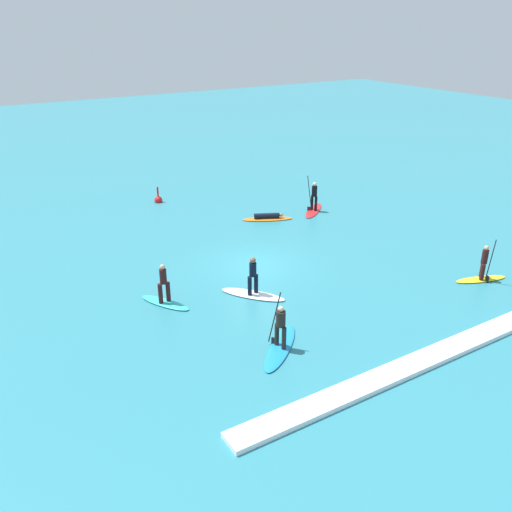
{
  "coord_description": "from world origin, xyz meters",
  "views": [
    {
      "loc": [
        -12.57,
        -20.48,
        11.22
      ],
      "look_at": [
        0.0,
        0.0,
        0.5
      ],
      "focal_mm": 38.31,
      "sensor_mm": 36.0,
      "label": 1
    }
  ],
  "objects_px": {
    "surfer_on_red_board": "(314,204)",
    "marker_buoy": "(158,200)",
    "surfer_on_orange_board": "(268,217)",
    "surfer_on_teal_board": "(164,294)",
    "surfer_on_white_board": "(253,287)",
    "surfer_on_yellow_board": "(482,272)",
    "surfer_on_blue_board": "(280,339)"
  },
  "relations": [
    {
      "from": "surfer_on_teal_board",
      "to": "surfer_on_white_board",
      "type": "bearing_deg",
      "value": 41.27
    },
    {
      "from": "surfer_on_orange_board",
      "to": "marker_buoy",
      "type": "relative_size",
      "value": 2.61
    },
    {
      "from": "marker_buoy",
      "to": "surfer_on_yellow_board",
      "type": "bearing_deg",
      "value": -65.74
    },
    {
      "from": "surfer_on_yellow_board",
      "to": "surfer_on_red_board",
      "type": "distance_m",
      "value": 11.72
    },
    {
      "from": "surfer_on_orange_board",
      "to": "surfer_on_teal_board",
      "type": "bearing_deg",
      "value": -119.8
    },
    {
      "from": "surfer_on_white_board",
      "to": "surfer_on_orange_board",
      "type": "distance_m",
      "value": 9.59
    },
    {
      "from": "surfer_on_blue_board",
      "to": "surfer_on_yellow_board",
      "type": "relative_size",
      "value": 1.13
    },
    {
      "from": "surfer_on_orange_board",
      "to": "marker_buoy",
      "type": "xyz_separation_m",
      "value": [
        -4.27,
        6.47,
        0.03
      ]
    },
    {
      "from": "surfer_on_orange_board",
      "to": "marker_buoy",
      "type": "distance_m",
      "value": 7.76
    },
    {
      "from": "surfer_on_red_board",
      "to": "marker_buoy",
      "type": "xyz_separation_m",
      "value": [
        -7.51,
        6.68,
        -0.32
      ]
    },
    {
      "from": "surfer_on_orange_board",
      "to": "surfer_on_white_board",
      "type": "bearing_deg",
      "value": -100.99
    },
    {
      "from": "surfer_on_blue_board",
      "to": "surfer_on_red_board",
      "type": "distance_m",
      "value": 15.4
    },
    {
      "from": "surfer_on_white_board",
      "to": "marker_buoy",
      "type": "bearing_deg",
      "value": 136.55
    },
    {
      "from": "surfer_on_orange_board",
      "to": "surfer_on_yellow_board",
      "type": "bearing_deg",
      "value": -45.9
    },
    {
      "from": "surfer_on_red_board",
      "to": "marker_buoy",
      "type": "height_order",
      "value": "surfer_on_red_board"
    },
    {
      "from": "surfer_on_orange_board",
      "to": "surfer_on_teal_board",
      "type": "height_order",
      "value": "surfer_on_teal_board"
    },
    {
      "from": "surfer_on_yellow_board",
      "to": "marker_buoy",
      "type": "distance_m",
      "value": 20.16
    },
    {
      "from": "surfer_on_orange_board",
      "to": "surfer_on_teal_board",
      "type": "relative_size",
      "value": 1.23
    },
    {
      "from": "surfer_on_orange_board",
      "to": "marker_buoy",
      "type": "height_order",
      "value": "marker_buoy"
    },
    {
      "from": "surfer_on_white_board",
      "to": "marker_buoy",
      "type": "height_order",
      "value": "surfer_on_white_board"
    },
    {
      "from": "surfer_on_blue_board",
      "to": "surfer_on_orange_board",
      "type": "xyz_separation_m",
      "value": [
        6.98,
        11.73,
        -0.26
      ]
    },
    {
      "from": "surfer_on_white_board",
      "to": "surfer_on_yellow_board",
      "type": "height_order",
      "value": "surfer_on_yellow_board"
    },
    {
      "from": "surfer_on_white_board",
      "to": "surfer_on_blue_board",
      "type": "xyz_separation_m",
      "value": [
        -1.28,
        -4.02,
        0.0
      ]
    },
    {
      "from": "surfer_on_red_board",
      "to": "surfer_on_orange_board",
      "type": "height_order",
      "value": "surfer_on_red_board"
    },
    {
      "from": "surfer_on_white_board",
      "to": "marker_buoy",
      "type": "relative_size",
      "value": 2.41
    },
    {
      "from": "surfer_on_red_board",
      "to": "surfer_on_blue_board",
      "type": "bearing_deg",
      "value": 8.69
    },
    {
      "from": "surfer_on_yellow_board",
      "to": "surfer_on_orange_board",
      "type": "height_order",
      "value": "surfer_on_yellow_board"
    },
    {
      "from": "surfer_on_teal_board",
      "to": "marker_buoy",
      "type": "height_order",
      "value": "surfer_on_teal_board"
    },
    {
      "from": "surfer_on_white_board",
      "to": "surfer_on_orange_board",
      "type": "xyz_separation_m",
      "value": [
        5.7,
        7.71,
        -0.26
      ]
    },
    {
      "from": "surfer_on_yellow_board",
      "to": "marker_buoy",
      "type": "relative_size",
      "value": 2.25
    },
    {
      "from": "surfer_on_red_board",
      "to": "surfer_on_orange_board",
      "type": "relative_size",
      "value": 0.91
    },
    {
      "from": "surfer_on_red_board",
      "to": "marker_buoy",
      "type": "relative_size",
      "value": 2.36
    }
  ]
}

